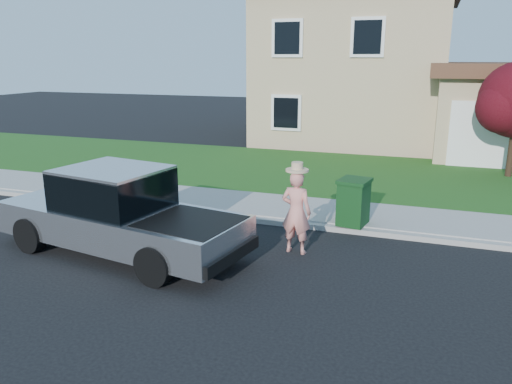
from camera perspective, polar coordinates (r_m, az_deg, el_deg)
ground at (r=9.45m, az=-4.52°, el=-8.91°), size 80.00×80.00×0.00m
curb at (r=11.70m, az=5.70°, el=-3.81°), size 40.00×0.20×0.12m
sidewalk at (r=12.72m, az=6.87°, el=-2.22°), size 40.00×2.00×0.15m
lawn at (r=17.00m, az=10.16°, el=1.99°), size 40.00×7.00×0.10m
house at (r=24.38m, az=14.34°, el=13.08°), size 14.00×11.30×6.85m
pickup_truck at (r=10.30m, az=-15.36°, el=-2.50°), size 5.55×2.66×1.75m
woman at (r=9.99m, az=4.63°, el=-2.13°), size 0.66×0.47×1.87m
trash_bin at (r=11.52m, az=11.08°, el=-1.07°), size 0.77×0.85×1.05m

